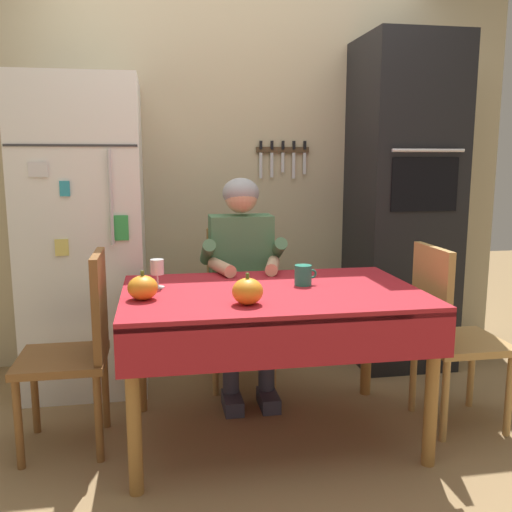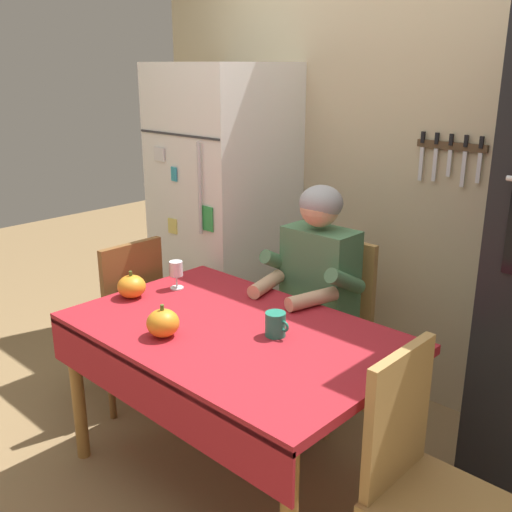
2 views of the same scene
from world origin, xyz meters
The scene contains 12 objects.
ground_plane centered at (0.00, 0.00, 0.00)m, with size 10.00×10.00×0.00m, color #93754C.
back_wall_assembly centered at (0.05, 1.35, 1.30)m, with size 3.70×0.13×2.60m.
refrigerator centered at (-0.95, 0.96, 0.90)m, with size 0.68×0.71×1.80m.
dining_table centered at (0.00, 0.08, 0.66)m, with size 1.40×0.90×0.74m.
chair_behind_person centered at (-0.05, 0.87, 0.51)m, with size 0.40×0.40×0.93m.
seated_person centered at (-0.05, 0.68, 0.74)m, with size 0.47×0.55×1.25m.
chair_left_side centered at (-0.90, 0.16, 0.51)m, with size 0.40×0.40×0.93m.
chair_right_side centered at (0.90, 0.06, 0.51)m, with size 0.40×0.40×0.93m.
coffee_mug centered at (0.17, 0.17, 0.79)m, with size 0.11×0.08×0.10m.
wine_glass centered at (-0.53, 0.23, 0.83)m, with size 0.07×0.07×0.14m.
pumpkin_large centered at (-0.60, 0.01, 0.79)m, with size 0.13×0.13×0.13m.
pumpkin_medium centered at (-0.15, -0.15, 0.80)m, with size 0.13×0.13×0.14m.
Camera 2 is at (1.62, -1.48, 1.79)m, focal length 41.60 mm.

